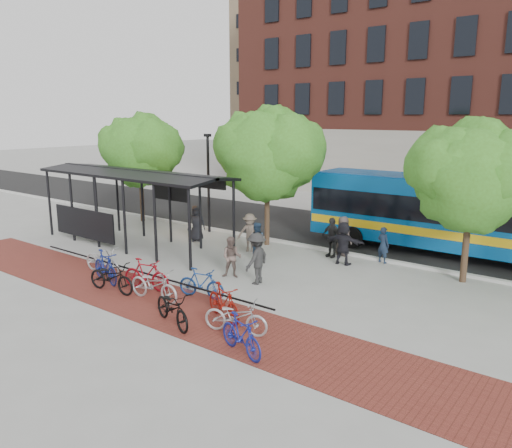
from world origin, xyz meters
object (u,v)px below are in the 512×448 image
Objects in this scene: bus at (454,212)px; bike_7 at (201,283)px; tree_b at (270,151)px; bike_8 at (172,308)px; pedestrian_2 at (257,241)px; pedestrian_7 at (383,245)px; tree_c at (476,173)px; bike_6 at (154,285)px; bike_9 at (224,302)px; pedestrian_0 at (196,223)px; bike_4 at (111,277)px; bus_shelter at (131,182)px; tree_a at (141,148)px; pedestrian_9 at (257,258)px; lamp_post_left at (208,180)px; bike_2 at (102,260)px; bike_11 at (241,335)px; pedestrian_6 at (343,236)px; bike_5 at (146,275)px; bike_10 at (236,316)px; pedestrian_3 at (250,233)px; bike_3 at (105,267)px; pedestrian_4 at (332,237)px; pedestrian_5 at (343,243)px.

bus is 11.69m from bike_7.
tree_b is 10.61m from bike_8.
pedestrian_2 is 5.29m from pedestrian_7.
tree_c is 2.81× the size of bike_6.
bike_6 is 2.88m from bike_9.
pedestrian_7 is (8.79, 2.03, -0.12)m from pedestrian_0.
bike_4 is at bearing 116.78° from bike_9.
bus_shelter reaches higher than bike_7.
tree_a is 3.50× the size of pedestrian_0.
pedestrian_9 is (-0.30, 4.46, 0.42)m from bike_8.
bike_6 reaches higher than bike_9.
bike_4 is at bearing -45.55° from tree_a.
bike_7 is at bearing -48.94° from lamp_post_left.
tree_a reaches higher than bike_2.
bike_2 is at bearing 56.30° from bike_4.
pedestrian_7 is (-0.46, 9.97, 0.24)m from bike_11.
pedestrian_6 is (-3.82, -2.80, -1.08)m from bus.
bike_9 is at bearing -107.33° from bike_5.
bike_5 is 0.99× the size of pedestrian_9.
lamp_post_left is 2.90× the size of pedestrian_0.
bike_5 is at bearing -93.11° from bike_2.
tree_c reaches higher than bike_10.
bike_4 is 1.35× the size of pedestrian_7.
pedestrian_3 reaches higher than bike_7.
bike_2 is 0.99× the size of bike_6.
bike_2 is at bearing 105.54° from bike_9.
lamp_post_left reaches higher than bike_3.
tree_c is at bearing -172.00° from pedestrian_6.
pedestrian_9 is at bearing -84.99° from pedestrian_4.
bus_shelter is 5.21m from bike_2.
bus reaches higher than bike_8.
bike_8 is at bearing -105.45° from bike_4.
bike_6 is 1.28× the size of pedestrian_2.
bus_shelter reaches higher than pedestrian_5.
bike_2 reaches higher than bike_7.
tree_a is 3.50× the size of bike_11.
bike_7 is 4.32m from bike_11.
pedestrian_4 is (3.38, -0.07, -3.58)m from tree_b.
bike_7 is (7.60, -3.34, -2.48)m from bus_shelter.
pedestrian_3 is 4.14m from pedestrian_6.
bike_3 is (-1.57, -8.12, -3.87)m from tree_b.
lamp_post_left is 9.83m from bike_4.
pedestrian_0 reaches higher than pedestrian_2.
pedestrian_6 is at bearing -144.37° from bus.
bike_6 reaches higher than bike_10.
bike_5 is 1.09× the size of pedestrian_3.
tree_b reaches higher than pedestrian_7.
bike_9 is 1.02× the size of pedestrian_5.
bus is at bearing -45.69° from bike_5.
tree_b is 8.88m from bike_2.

